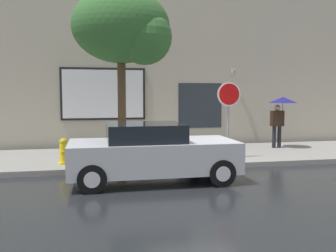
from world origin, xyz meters
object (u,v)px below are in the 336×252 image
Objects in this scene: pedestrian_with_umbrella at (281,107)px; street_tree at (126,29)px; fire_hydrant at (64,151)px; stop_sign at (229,105)px; parked_car at (152,153)px.

pedestrian_with_umbrella is 6.65m from street_tree.
stop_sign is (5.01, 0.02, 1.32)m from fire_hydrant.
street_tree is 3.87m from stop_sign.
stop_sign reaches higher than pedestrian_with_umbrella.
street_tree reaches higher than pedestrian_with_umbrella.
pedestrian_with_umbrella is 0.80× the size of stop_sign.
parked_car is at bearing -144.21° from stop_sign.
pedestrian_with_umbrella reaches higher than parked_car.
street_tree is (-5.94, -1.90, 2.31)m from pedestrian_with_umbrella.
fire_hydrant is at bearing 175.48° from street_tree.
stop_sign is at bearing 0.28° from fire_hydrant.
parked_car is 5.42× the size of fire_hydrant.
parked_car is at bearing -145.91° from pedestrian_with_umbrella.
street_tree is (-0.44, 1.82, 3.28)m from parked_car.
pedestrian_with_umbrella is at bearing 12.77° from fire_hydrant.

